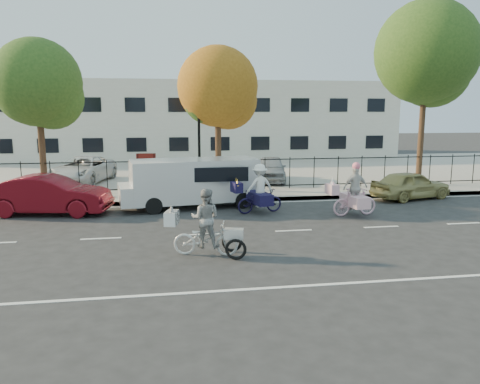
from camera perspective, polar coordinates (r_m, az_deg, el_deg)
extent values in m
plane|color=#333334|center=(14.67, -4.84, -5.19)|extent=(120.00, 120.00, 0.00)
cube|color=#A8A399|center=(19.56, -5.98, -1.15)|extent=(60.00, 0.10, 0.15)
cube|color=#A8A399|center=(20.59, -6.15, -0.60)|extent=(60.00, 2.20, 0.15)
cube|color=#A8A399|center=(29.38, -7.09, 2.54)|extent=(60.00, 15.60, 0.15)
cube|color=silver|center=(39.15, -7.75, 8.65)|extent=(34.00, 10.00, 6.00)
cylinder|color=black|center=(21.05, -4.99, 5.35)|extent=(0.12, 0.12, 4.00)
sphere|color=white|center=(20.99, -5.08, 11.21)|extent=(0.36, 0.36, 0.36)
cylinder|color=black|center=(21.14, -12.27, 2.18)|extent=(0.06, 0.06, 1.80)
cylinder|color=black|center=(21.11, -10.37, 2.24)|extent=(0.06, 0.06, 1.80)
cube|color=#59140F|center=(21.05, -11.38, 3.83)|extent=(0.85, 0.04, 0.60)
imported|color=silver|center=(12.51, -4.21, -5.70)|extent=(1.82, 1.00, 0.90)
imported|color=white|center=(12.38, -4.24, -3.20)|extent=(0.89, 0.77, 1.58)
cube|color=white|center=(12.55, -8.33, -3.13)|extent=(0.43, 0.61, 0.36)
cone|color=white|center=(12.62, -8.37, -1.94)|extent=(0.14, 0.14, 0.18)
cone|color=white|center=(12.38, -8.35, -2.17)|extent=(0.14, 0.14, 0.18)
torus|color=black|center=(12.14, -0.51, -7.01)|extent=(0.57, 0.21, 0.56)
torus|color=black|center=(12.80, -0.99, -6.11)|extent=(0.57, 0.21, 0.56)
cube|color=white|center=(12.38, -0.76, -5.12)|extent=(0.57, 0.46, 0.25)
imported|color=#EEB5CB|center=(17.61, 13.82, -1.17)|extent=(1.75, 0.66, 1.03)
imported|color=silver|center=(17.52, 13.89, 0.50)|extent=(0.98, 0.49, 1.62)
cube|color=beige|center=(17.10, 11.17, 0.35)|extent=(0.36, 0.59, 0.37)
cone|color=white|center=(17.05, 11.20, 1.44)|extent=(0.12, 0.12, 0.33)
cube|color=beige|center=(17.60, 13.82, -1.01)|extent=(0.70, 1.39, 0.41)
sphere|color=pink|center=(17.41, 14.00, 3.08)|extent=(0.29, 0.29, 0.29)
imported|color=black|center=(17.60, 2.41, -1.06)|extent=(1.86, 0.97, 0.93)
imported|color=white|center=(17.50, 2.42, 0.78)|extent=(1.15, 0.81, 1.62)
cube|color=#141035|center=(17.15, -0.42, 0.58)|extent=(0.42, 0.62, 0.37)
cone|color=gold|center=(17.30, -0.51, 1.35)|extent=(0.12, 0.24, 0.33)
cone|color=gold|center=(16.94, -0.32, 1.17)|extent=(0.12, 0.24, 0.33)
cube|color=#141035|center=(17.58, 2.41, -0.73)|extent=(0.83, 1.43, 0.41)
cube|color=silver|center=(18.61, -5.57, 1.47)|extent=(5.14, 2.53, 1.64)
cube|color=silver|center=(18.71, -13.80, -0.14)|extent=(0.71, 1.83, 0.73)
cylinder|color=black|center=(17.93, -10.91, -1.50)|extent=(0.67, 0.33, 0.64)
cylinder|color=black|center=(19.50, -10.78, -0.58)|extent=(0.67, 0.33, 0.64)
cylinder|color=black|center=(18.15, 0.11, -1.18)|extent=(0.67, 0.33, 0.64)
cylinder|color=black|center=(19.71, -0.65, -0.29)|extent=(0.67, 0.33, 0.64)
imported|color=#620B14|center=(18.68, -22.22, -0.33)|extent=(4.62, 2.25, 1.46)
imported|color=tan|center=(21.63, 20.09, 0.81)|extent=(3.87, 2.34, 1.23)
imported|color=silver|center=(25.24, -18.66, 2.58)|extent=(3.27, 5.19, 1.34)
imported|color=#A0A3A8|center=(24.52, 3.75, 2.85)|extent=(2.34, 4.09, 1.31)
cylinder|color=#442D1D|center=(22.12, -22.98, 4.90)|extent=(0.28, 0.28, 4.36)
sphere|color=#385B1E|center=(22.09, -23.48, 12.15)|extent=(3.73, 3.73, 3.73)
sphere|color=#385B1E|center=(22.15, -21.96, 10.62)|extent=(2.74, 2.74, 2.74)
cylinder|color=#442D1D|center=(21.75, -2.67, 5.48)|extent=(0.28, 0.28, 4.27)
sphere|color=#9F6219|center=(21.71, -2.73, 12.73)|extent=(3.66, 3.66, 3.66)
sphere|color=#9F6219|center=(21.95, -1.45, 11.11)|extent=(2.68, 2.68, 2.68)
cylinder|color=#442D1D|center=(24.82, 21.24, 7.08)|extent=(0.28, 0.28, 5.74)
sphere|color=#385B1E|center=(24.95, 21.79, 15.56)|extent=(4.92, 4.92, 4.92)
sphere|color=#385B1E|center=(25.30, 22.43, 13.56)|extent=(3.61, 3.61, 3.61)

